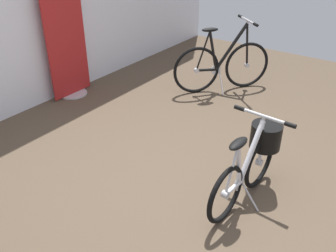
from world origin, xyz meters
The scene contains 4 objects.
ground_plane centered at (0.00, 0.00, 0.00)m, with size 8.36×8.36×0.00m, color brown.
floor_banner_stand centered at (0.81, 2.24, 0.86)m, with size 0.60×0.36×1.90m.
folding_bike_foreground centered at (0.32, -0.54, 0.36)m, with size 1.03×0.53×0.73m.
display_bike_left centered at (2.11, 0.71, 0.36)m, with size 1.09×0.88×0.95m.
Camera 1 is at (-2.12, -1.44, 2.10)m, focal length 39.59 mm.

